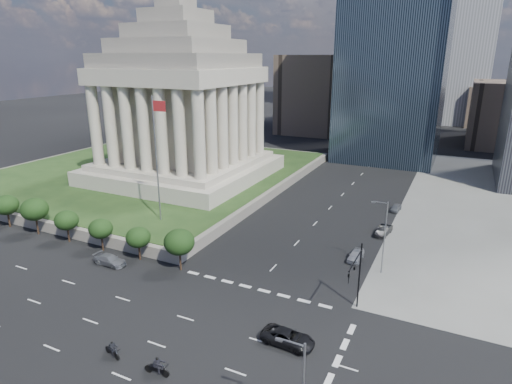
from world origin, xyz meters
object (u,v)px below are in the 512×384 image
Objects in this scene: motorcycle_trail at (112,349)px; motorcycle_lead at (157,366)px; pickup_truck at (288,338)px; flagpole at (157,153)px; traffic_signal_ne at (356,273)px; war_memorial at (180,87)px; parked_sedan_far at (396,208)px; suv_grey at (110,260)px; parked_sedan_near at (356,255)px; parked_sedan_mid at (384,231)px; street_lamp_north at (384,233)px.

motorcycle_lead is at bearing 13.50° from motorcycle_trail.
flagpole is at bearing 61.07° from pickup_truck.
flagpole is 2.50× the size of traffic_signal_ne.
war_memorial is 50.07m from parked_sedan_far.
parked_sedan_near is at bearing -60.65° from suv_grey.
parked_sedan_near is (30.24, 16.29, 0.01)m from suv_grey.
traffic_signal_ne reaches higher than parked_sedan_mid.
street_lamp_north is 4.27× the size of motorcycle_trail.
traffic_signal_ne is 33.63m from suv_grey.
war_memorial is 3.90× the size of street_lamp_north.
flagpole is (12.17, -24.00, -8.29)m from war_memorial.
traffic_signal_ne is 25.95m from motorcycle_trail.
parked_sedan_mid reaches higher than suv_grey.
traffic_signal_ne is 2.13× the size of parked_sedan_far.
street_lamp_north is 14.12m from parked_sedan_mid.
street_lamp_north is at bearing -13.26° from pickup_truck.
pickup_truck is 1.45× the size of parked_sedan_far.
motorcycle_trail reaches higher than parked_sedan_near.
suv_grey reaches higher than parked_sedan_far.
parked_sedan_mid is (45.50, -9.89, -20.65)m from war_memorial.
traffic_signal_ne is 24.85m from parked_sedan_mid.
war_memorial reaches higher than parked_sedan_mid.
pickup_truck reaches higher than parked_sedan_far.
parked_sedan_near is at bearing -1.84° from pickup_truck.
flagpole reaches higher than traffic_signal_ne.
traffic_signal_ne is 10.23m from pickup_truck.
war_memorial is at bearing 117.35° from motorcycle_lead.
traffic_signal_ne is at bearing 56.38° from motorcycle_trail.
suv_grey is at bearing -149.83° from parked_sedan_near.
street_lamp_north is at bearing 57.69° from motorcycle_lead.
parked_sedan_far is (45.50, 2.50, -20.76)m from war_memorial.
flagpole is 44.37m from parked_sedan_far.
pickup_truck is 32.55m from parked_sedan_mid.
parked_sedan_mid is 1.94× the size of motorcycle_trail.
war_memorial reaches higher than street_lamp_north.
parked_sedan_far is at bearing 71.54° from motorcycle_lead.
motorcycle_trail reaches higher than parked_sedan_far.
parked_sedan_far is 1.61× the size of motorcycle_trail.
street_lamp_north is 34.94m from motorcycle_trail.
motorcycle_lead reaches higher than parked_sedan_mid.
war_memorial is at bearing 132.93° from motorcycle_trail.
war_memorial reaches higher than pickup_truck.
street_lamp_north is 20.59m from pickup_truck.
parked_sedan_near is 34.58m from motorcycle_trail.
parked_sedan_far is (32.21, 39.50, -0.07)m from suv_grey.
parked_sedan_near is (-3.79, 2.29, -4.94)m from street_lamp_north.
suv_grey is 1.30× the size of parked_sedan_far.
pickup_truck is 12.89m from motorcycle_lead.
flagpole is at bearing 121.78° from motorcycle_lead.
motorcycle_trail is at bearing -116.05° from parked_sedan_near.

